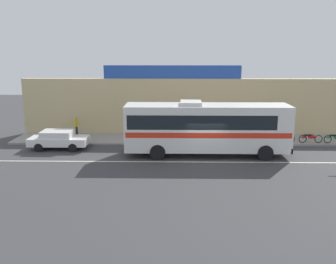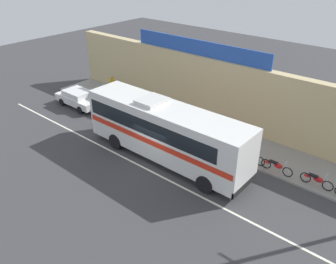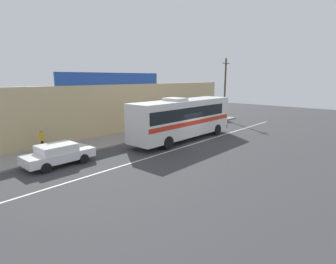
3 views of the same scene
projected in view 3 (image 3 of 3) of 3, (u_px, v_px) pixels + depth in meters
The scene contains 13 objects.
ground_plane at pixel (189, 141), 23.35m from camera, with size 70.00×70.00×0.00m, color #3A3A3D.
sidewalk_slab at pixel (148, 133), 26.72m from camera, with size 30.00×3.60×0.14m, color gray.
storefront_facade at pixel (133, 108), 27.66m from camera, with size 30.00×0.70×4.80m, color tan.
storefront_billboard at pixel (114, 79), 25.41m from camera, with size 11.57×0.12×1.10m, color #234CAD.
road_center_stripe at pixel (197, 143), 22.83m from camera, with size 30.00×0.14×0.01m, color silver.
intercity_bus at pixel (183, 117), 23.56m from camera, with size 11.18×2.63×3.78m.
parked_car at pixel (58, 154), 16.93m from camera, with size 4.25×1.90×1.37m.
utility_pole at pixel (225, 88), 34.28m from camera, with size 1.60×0.22×7.66m.
motorcycle_black at pixel (215, 118), 33.30m from camera, with size 1.87×0.56×0.94m.
motorcycle_green at pixel (196, 122), 30.20m from camera, with size 1.95×0.56×0.94m.
motorcycle_purple at pixel (206, 119), 31.95m from camera, with size 1.83×0.56×0.94m.
motorcycle_orange at pixel (187, 124), 28.98m from camera, with size 1.87×0.56×0.94m.
pedestrian_far_right at pixel (42, 138), 19.36m from camera, with size 0.30×0.48×1.75m.
Camera 3 is at (-18.21, -13.71, 5.47)m, focal length 28.74 mm.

